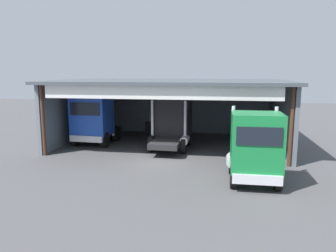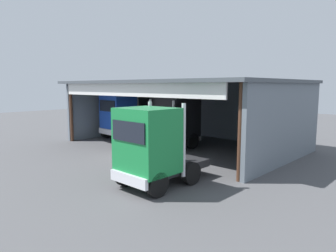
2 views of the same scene
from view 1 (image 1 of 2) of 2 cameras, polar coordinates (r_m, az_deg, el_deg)
The scene contains 8 objects.
ground_plane at distance 19.73m, azimuth -1.58°, elevation -6.24°, with size 80.00×80.00×0.00m, color #4C4C4F.
workshop_shed at distance 24.66m, azimuth 0.86°, elevation 5.05°, with size 16.36×10.38×4.80m.
truck_blue_center_left_bay at distance 24.30m, azimuth -13.14°, elevation 1.25°, with size 2.80×4.90×3.81m.
truck_black_left_bay at distance 22.87m, azimuth 0.69°, elevation 1.07°, with size 2.72×5.11×3.75m.
truck_green_center_bay at distance 15.91m, azimuth 15.17°, elevation -3.74°, with size 2.48×4.49×3.70m.
oil_drum at distance 27.47m, azimuth 11.73°, elevation -0.92°, with size 0.58×0.58×0.91m, color #194CB2.
tool_cart at distance 28.43m, azimuth -3.06°, elevation -0.29°, with size 0.90×0.60×1.00m, color black.
traffic_cone at distance 17.91m, azimuth 11.88°, elevation -7.17°, with size 0.36×0.36×0.56m, color orange.
Camera 1 is at (3.57, -18.63, 5.40)m, focal length 34.23 mm.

